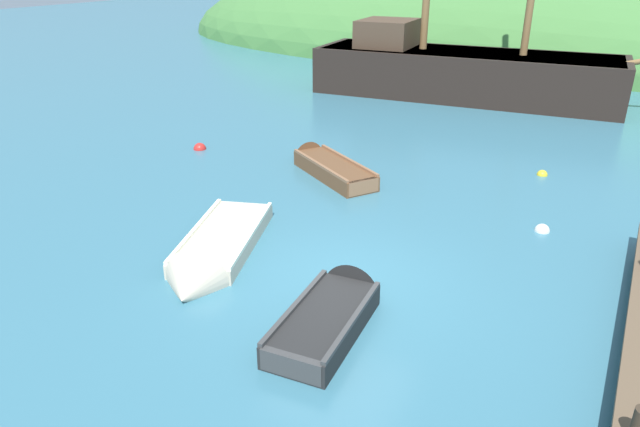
# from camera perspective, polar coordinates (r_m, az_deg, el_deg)

# --- Properties ---
(ground_plane) EXTENTS (120.00, 120.00, 0.00)m
(ground_plane) POSITION_cam_1_polar(r_m,az_deg,el_deg) (10.50, 2.25, -6.84)
(ground_plane) COLOR teal
(shore_hill) EXTENTS (52.31, 23.55, 11.41)m
(shore_hill) POSITION_cam_1_polar(r_m,az_deg,el_deg) (40.80, 20.59, 15.13)
(shore_hill) COLOR #477F3D
(shore_hill) RESTS_ON ground
(sailing_ship) EXTENTS (14.95, 4.64, 11.04)m
(sailing_ship) POSITION_cam_1_polar(r_m,az_deg,el_deg) (25.13, 13.73, 12.78)
(sailing_ship) COLOR black
(sailing_ship) RESTS_ON ground
(rowboat_far) EXTENTS (2.45, 4.00, 1.20)m
(rowboat_far) POSITION_cam_1_polar(r_m,az_deg,el_deg) (11.31, -10.62, -4.31)
(rowboat_far) COLOR beige
(rowboat_far) RESTS_ON ground
(rowboat_outer_right) EXTENTS (1.30, 3.02, 1.00)m
(rowboat_outer_right) POSITION_cam_1_polar(r_m,az_deg,el_deg) (9.45, 1.47, -9.76)
(rowboat_outer_right) COLOR black
(rowboat_outer_right) RESTS_ON ground
(rowboat_center) EXTENTS (3.56, 2.69, 0.91)m
(rowboat_center) POSITION_cam_1_polar(r_m,az_deg,el_deg) (15.74, 0.53, 4.65)
(rowboat_center) COLOR brown
(rowboat_center) RESTS_ON ground
(buoy_red) EXTENTS (0.39, 0.39, 0.39)m
(buoy_red) POSITION_cam_1_polar(r_m,az_deg,el_deg) (18.08, -11.82, 6.27)
(buoy_red) COLOR red
(buoy_red) RESTS_ON ground
(buoy_white) EXTENTS (0.32, 0.32, 0.32)m
(buoy_white) POSITION_cam_1_polar(r_m,az_deg,el_deg) (13.25, 21.16, -1.64)
(buoy_white) COLOR white
(buoy_white) RESTS_ON ground
(buoy_yellow) EXTENTS (0.28, 0.28, 0.28)m
(buoy_yellow) POSITION_cam_1_polar(r_m,az_deg,el_deg) (16.66, 21.16, 3.58)
(buoy_yellow) COLOR yellow
(buoy_yellow) RESTS_ON ground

